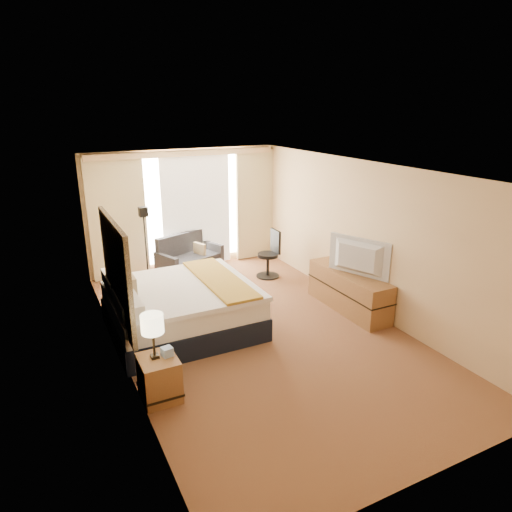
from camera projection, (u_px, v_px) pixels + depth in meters
name	position (u px, v px, depth m)	size (l,w,h in m)	color
floor	(256.00, 330.00, 7.39)	(4.20, 7.00, 0.02)	#592719
ceiling	(256.00, 169.00, 6.57)	(4.20, 7.00, 0.02)	white
wall_back	(184.00, 210.00, 9.95)	(4.20, 0.02, 2.60)	beige
wall_front	(435.00, 365.00, 4.01)	(4.20, 0.02, 2.60)	beige
wall_left	(116.00, 276.00, 6.08)	(0.02, 7.00, 2.60)	beige
wall_right	(365.00, 237.00, 7.87)	(0.02, 7.00, 2.60)	beige
headboard	(116.00, 272.00, 6.28)	(0.06, 1.85, 1.50)	black
nightstand_left	(159.00, 378.00, 5.61)	(0.45, 0.52, 0.55)	olive
nightstand_right	(120.00, 303.00, 7.73)	(0.45, 0.52, 0.55)	olive
media_dresser	(349.00, 291.00, 8.06)	(0.50, 1.80, 0.70)	olive
window	(196.00, 208.00, 10.02)	(2.30, 0.02, 2.30)	white
curtains	(186.00, 206.00, 9.81)	(4.12, 0.19, 2.56)	beige
bed	(181.00, 307.00, 7.29)	(2.21, 2.02, 1.08)	black
loveseat	(189.00, 261.00, 9.83)	(1.51, 1.15, 0.84)	#541918
floor_lamp	(145.00, 233.00, 8.52)	(0.21, 0.21, 1.69)	black
desk_chair	(270.00, 256.00, 9.59)	(0.49, 0.49, 1.01)	black
lamp_left	(152.00, 325.00, 5.40)	(0.27, 0.27, 0.58)	black
lamp_right	(114.00, 267.00, 7.44)	(0.26, 0.26, 0.54)	black
tissue_box	(167.00, 352.00, 5.57)	(0.12, 0.12, 0.11)	#94B3E6
telephone	(120.00, 289.00, 7.52)	(0.19, 0.15, 0.08)	black
television	(356.00, 258.00, 7.66)	(1.14, 0.15, 0.65)	black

